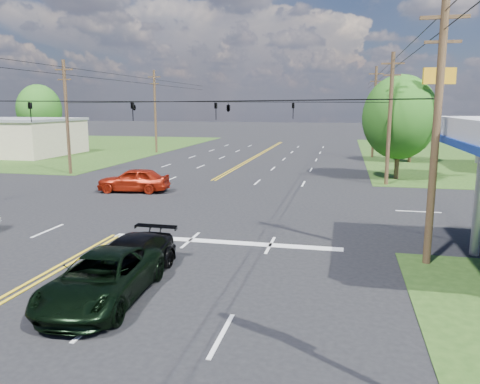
% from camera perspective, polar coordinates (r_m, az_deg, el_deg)
% --- Properties ---
extents(ground, '(280.00, 280.00, 0.00)m').
position_cam_1_polar(ground, '(28.99, -7.59, -1.08)').
color(ground, black).
rests_on(ground, ground).
extents(grass_nw, '(46.00, 48.00, 0.03)m').
position_cam_1_polar(grass_nw, '(74.06, -24.89, 5.05)').
color(grass_nw, '#213E14').
rests_on(grass_nw, ground).
extents(stop_bar, '(10.00, 0.50, 0.02)m').
position_cam_1_polar(stop_bar, '(20.11, -1.97, -6.17)').
color(stop_bar, silver).
rests_on(stop_bar, ground).
extents(retail_nw, '(16.00, 11.00, 4.00)m').
position_cam_1_polar(retail_nw, '(63.00, -26.88, 5.93)').
color(retail_nw, '#C2B192').
rests_on(retail_nw, ground).
extents(pole_se, '(1.60, 0.28, 9.50)m').
position_cam_1_polar(pole_se, '(17.95, 22.81, 6.97)').
color(pole_se, '#41271B').
rests_on(pole_se, ground).
extents(pole_nw, '(1.60, 0.28, 9.50)m').
position_cam_1_polar(pole_nw, '(42.36, -20.36, 8.69)').
color(pole_nw, '#41271B').
rests_on(pole_nw, ground).
extents(pole_ne, '(1.60, 0.28, 9.50)m').
position_cam_1_polar(pole_ne, '(35.80, 17.79, 8.63)').
color(pole_ne, '#41271B').
rests_on(pole_ne, ground).
extents(pole_left_far, '(1.60, 0.28, 10.00)m').
position_cam_1_polar(pole_left_far, '(59.24, -10.30, 9.74)').
color(pole_left_far, '#41271B').
rests_on(pole_left_far, ground).
extents(pole_right_far, '(1.60, 0.28, 10.00)m').
position_cam_1_polar(pole_right_far, '(54.75, 16.06, 9.46)').
color(pole_right_far, '#41271B').
rests_on(pole_right_far, ground).
extents(span_wire_signals, '(26.00, 18.00, 1.13)m').
position_cam_1_polar(span_wire_signals, '(28.42, -7.89, 10.86)').
color(span_wire_signals, black).
rests_on(span_wire_signals, ground).
extents(power_lines, '(26.04, 100.00, 0.64)m').
position_cam_1_polar(power_lines, '(26.70, -9.58, 16.44)').
color(power_lines, black).
rests_on(power_lines, ground).
extents(tree_right_a, '(5.70, 5.70, 8.18)m').
position_cam_1_polar(tree_right_a, '(38.88, 18.88, 8.61)').
color(tree_right_a, '#41271B').
rests_on(tree_right_a, ground).
extents(tree_right_b, '(4.94, 4.94, 7.09)m').
position_cam_1_polar(tree_right_b, '(51.11, 20.22, 8.11)').
color(tree_right_b, '#41271B').
rests_on(tree_right_b, ground).
extents(tree_far_l, '(6.08, 6.08, 8.72)m').
position_cam_1_polar(tree_far_l, '(72.06, -23.28, 9.19)').
color(tree_far_l, '#41271B').
rests_on(tree_far_l, ground).
extents(pickup_dkgreen, '(2.72, 5.34, 1.44)m').
position_cam_1_polar(pickup_dkgreen, '(14.67, -16.47, -10.07)').
color(pickup_dkgreen, black).
rests_on(pickup_dkgreen, ground).
extents(suv_black, '(2.00, 4.78, 1.38)m').
position_cam_1_polar(suv_black, '(16.21, -13.30, -8.04)').
color(suv_black, black).
rests_on(suv_black, ground).
extents(sedan_red, '(4.99, 2.51, 1.63)m').
position_cam_1_polar(sedan_red, '(32.45, -12.84, 1.45)').
color(sedan_red, '#981C0B').
rests_on(sedan_red, ground).
extents(polesign_ne, '(2.33, 0.70, 8.47)m').
position_cam_1_polar(polesign_ne, '(37.48, 23.00, 11.04)').
color(polesign_ne, '#A5A5AA').
rests_on(polesign_ne, ground).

